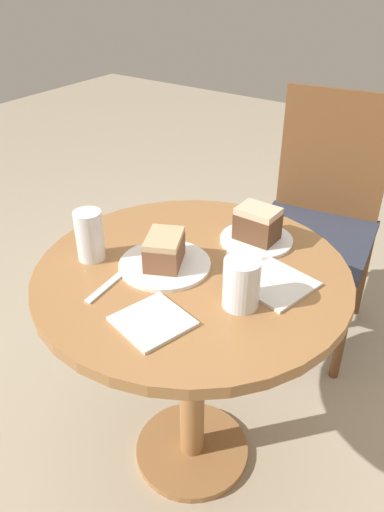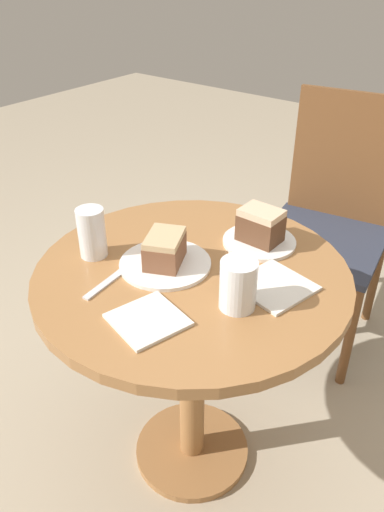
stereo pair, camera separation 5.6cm
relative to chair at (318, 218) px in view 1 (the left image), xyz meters
name	(u,v)px [view 1 (the left image)]	position (x,y,z in m)	size (l,w,h in m)	color
ground_plane	(192,451)	(-0.01, -0.85, -0.50)	(8.00, 8.00, 0.00)	tan
table	(192,317)	(-0.01, -0.85, 0.07)	(0.80, 0.80, 0.72)	#9E6B3D
chair	(318,218)	(0.00, 0.00, 0.00)	(0.51, 0.54, 0.96)	brown
plate_near	(165,264)	(-0.08, -0.88, 0.23)	(0.23, 0.23, 0.01)	white
plate_far	(256,240)	(0.05, -0.64, 0.23)	(0.20, 0.20, 0.01)	white
cake_slice_near	(164,250)	(-0.08, -0.88, 0.27)	(0.13, 0.14, 0.08)	brown
cake_slice_far	(258,224)	(0.05, -0.64, 0.28)	(0.11, 0.08, 0.09)	brown
glass_lemonade	(90,238)	(-0.26, -0.96, 0.28)	(0.07, 0.07, 0.13)	beige
glass_water	(241,286)	(0.16, -0.91, 0.27)	(0.08, 0.08, 0.12)	silver
napkin_stack	(275,283)	(0.19, -0.80, 0.23)	(0.19, 0.19, 0.01)	silver
fork	(112,282)	(-0.14, -1.01, 0.22)	(0.04, 0.19, 0.00)	silver
napkin_side	(153,321)	(0.04, -1.07, 0.23)	(0.18, 0.18, 0.01)	silver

